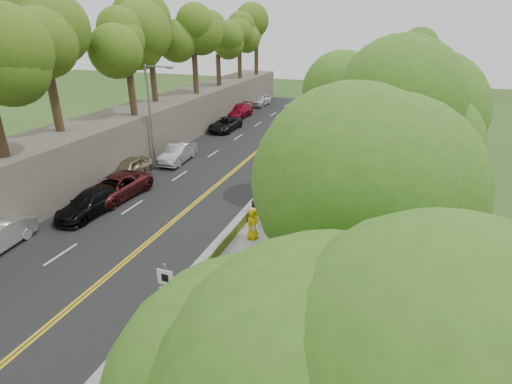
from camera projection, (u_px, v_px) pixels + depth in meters
ground at (186, 284)px, 18.09m from camera, size 140.00×140.00×0.00m
road at (217, 167)px, 32.75m from camera, size 11.20×66.00×0.04m
sidewalk at (313, 178)px, 30.27m from camera, size 4.20×66.00×0.05m
jersey_barrier at (284, 171)px, 30.88m from camera, size 0.42×66.00×0.60m
rock_embankment at (131, 134)px, 34.49m from camera, size 5.00×66.00×4.00m
chainlink_fence at (341, 169)px, 29.23m from camera, size 0.04×66.00×2.00m
trees_embankment at (123, 28)px, 31.01m from camera, size 6.40×66.00×13.00m
trees_fenceside at (385, 87)px, 26.15m from camera, size 7.00×66.00×14.00m
streetlight at (152, 108)px, 31.65m from camera, size 2.52×0.22×8.00m
signpost at (167, 292)px, 14.38m from camera, size 0.62×0.09×3.10m
construction_barrel at (337, 156)px, 33.74m from camera, size 0.61×0.61×1.00m
concrete_block at (295, 259)px, 19.16m from camera, size 1.25×0.95×0.83m
car_2 at (115, 187)px, 26.57m from camera, size 2.90×5.60×1.51m
car_3 at (89, 204)px, 24.34m from camera, size 2.13×4.79×1.37m
car_4 at (129, 168)px, 30.12m from camera, size 1.80×4.35×1.47m
car_5 at (178, 153)px, 33.54m from camera, size 1.96×4.75×1.53m
car_6 at (225, 124)px, 43.33m from camera, size 2.36×5.03×1.39m
car_7 at (239, 111)px, 49.19m from camera, size 2.27×5.50×1.59m
car_8 at (260, 100)px, 56.25m from camera, size 2.12×4.82×1.61m
painter_0 at (253, 223)px, 21.46m from camera, size 0.84×1.03×1.82m
painter_1 at (253, 223)px, 21.51m from camera, size 0.61×0.77×1.83m
painter_2 at (256, 207)px, 23.47m from camera, size 0.69×0.86×1.69m
painter_3 at (265, 211)px, 23.25m from camera, size 0.64×1.03×1.54m
person_far at (337, 166)px, 30.31m from camera, size 1.01×0.50×1.66m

